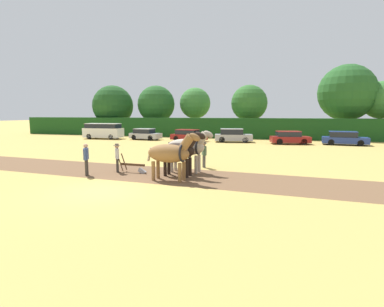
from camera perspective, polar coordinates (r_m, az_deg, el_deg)
ground_plane at (r=13.51m, az=-16.38°, el=-6.87°), size 240.00×240.00×0.00m
plowed_furrow_strip at (r=18.46m, az=-16.80°, el=-3.02°), size 32.55×5.99×0.01m
hedgerow at (r=41.45m, az=6.82°, el=4.85°), size 66.03×1.97×2.71m
tree_far_left at (r=51.21m, az=-14.83°, el=8.78°), size 6.55×6.55×7.87m
tree_left at (r=48.61m, az=-6.83°, el=9.28°), size 5.88×5.88×7.73m
tree_center_left at (r=47.32m, az=0.59°, el=9.54°), size 4.79×4.79×7.32m
tree_center at (r=43.94m, az=10.84°, el=9.41°), size 5.11×5.11×7.36m
tree_center_right at (r=44.94m, az=27.41°, el=10.24°), size 7.32×7.32×9.70m
tree_right at (r=45.83m, az=32.39°, el=8.58°), size 4.78×4.78×7.44m
draft_horse_lead_left at (r=14.74m, az=-4.09°, el=0.05°), size 2.91×1.08×2.47m
draft_horse_lead_right at (r=15.79m, az=-2.37°, el=0.52°), size 2.67×0.96×2.46m
draft_horse_trail_left at (r=16.85m, az=-0.92°, el=1.20°), size 2.91×1.10×2.46m
plow at (r=17.17m, az=-10.86°, el=-2.53°), size 1.75×0.48×1.13m
farmer_at_plow at (r=17.45m, az=-14.07°, el=-0.40°), size 0.42×0.56×1.63m
farmer_beside_team at (r=18.38m, az=2.31°, el=0.15°), size 0.40×0.57×1.60m
farmer_onlooker_left at (r=16.97m, az=-19.52°, el=-0.61°), size 0.41×0.62×1.72m
parked_van at (r=41.39m, az=-16.55°, el=4.16°), size 5.19×2.09×2.03m
parked_car_left at (r=38.75m, az=-8.91°, el=3.64°), size 4.06×2.21×1.41m
parked_car_center_left at (r=36.18m, az=-0.69°, el=3.46°), size 4.50×2.49×1.41m
parked_car_center at (r=35.44m, az=7.80°, el=3.40°), size 4.57×2.58×1.56m
parked_car_center_right at (r=34.49m, az=18.07°, el=2.88°), size 4.41×2.66×1.41m
parked_car_right at (r=35.71m, az=27.00°, el=2.58°), size 4.55×2.02×1.44m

